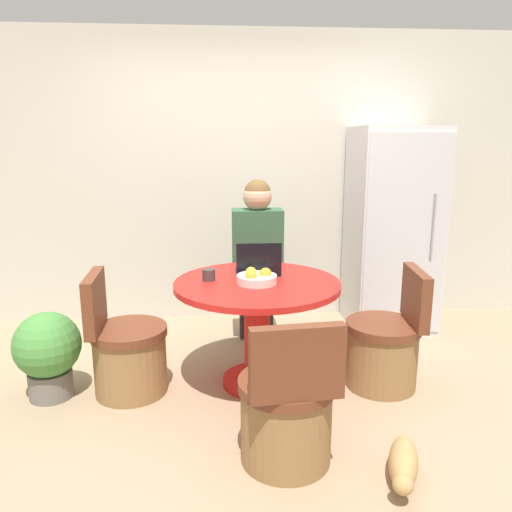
{
  "coord_description": "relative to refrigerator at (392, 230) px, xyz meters",
  "views": [
    {
      "loc": [
        -0.23,
        -2.96,
        1.65
      ],
      "look_at": [
        0.02,
        0.3,
        0.89
      ],
      "focal_mm": 35.0,
      "sensor_mm": 36.0,
      "label": 1
    }
  ],
  "objects": [
    {
      "name": "potted_plant",
      "position": [
        -2.64,
        -1.12,
        -0.56
      ],
      "size": [
        0.43,
        0.43,
        0.58
      ],
      "color": "slate",
      "rests_on": "ground_plane"
    },
    {
      "name": "chair_near_camera",
      "position": [
        -1.19,
        -1.92,
        -0.61
      ],
      "size": [
        0.5,
        0.51,
        0.82
      ],
      "rotation": [
        0.0,
        0.0,
        -3.04
      ],
      "color": "olive",
      "rests_on": "ground_plane"
    },
    {
      "name": "chair_left_side",
      "position": [
        -2.14,
        -1.1,
        -0.61
      ],
      "size": [
        0.5,
        0.5,
        0.82
      ],
      "rotation": [
        0.0,
        0.0,
        1.62
      ],
      "color": "olive",
      "rests_on": "ground_plane"
    },
    {
      "name": "dining_table",
      "position": [
        -1.27,
        -1.05,
        -0.35
      ],
      "size": [
        1.1,
        1.1,
        0.74
      ],
      "color": "red",
      "rests_on": "ground_plane"
    },
    {
      "name": "laptop",
      "position": [
        -1.25,
        -0.87,
        -0.1
      ],
      "size": [
        0.31,
        0.24,
        0.24
      ],
      "rotation": [
        0.0,
        0.0,
        3.14
      ],
      "color": "#141947",
      "rests_on": "dining_table"
    },
    {
      "name": "wall_back",
      "position": [
        -1.29,
        0.39,
        0.42
      ],
      "size": [
        7.0,
        0.06,
        2.6
      ],
      "color": "beige",
      "rests_on": "ground_plane"
    },
    {
      "name": "person_seated",
      "position": [
        -1.21,
        -0.28,
        -0.12
      ],
      "size": [
        0.4,
        0.37,
        1.35
      ],
      "rotation": [
        0.0,
        0.0,
        3.14
      ],
      "color": "#2D2D38",
      "rests_on": "ground_plane"
    },
    {
      "name": "fruit_bowl",
      "position": [
        -1.28,
        -1.09,
        -0.11
      ],
      "size": [
        0.26,
        0.26,
        0.1
      ],
      "color": "beige",
      "rests_on": "dining_table"
    },
    {
      "name": "cat",
      "position": [
        -0.63,
        -2.1,
        -0.79
      ],
      "size": [
        0.28,
        0.5,
        0.17
      ],
      "rotation": [
        0.0,
        0.0,
        4.34
      ],
      "color": "tan",
      "rests_on": "ground_plane"
    },
    {
      "name": "refrigerator",
      "position": [
        0.0,
        0.0,
        0.0
      ],
      "size": [
        0.71,
        0.7,
        1.76
      ],
      "color": "silver",
      "rests_on": "ground_plane"
    },
    {
      "name": "chair_right_side",
      "position": [
        -0.41,
        -1.14,
        -0.61
      ],
      "size": [
        0.51,
        0.5,
        0.82
      ],
      "rotation": [
        0.0,
        0.0,
        -1.67
      ],
      "color": "olive",
      "rests_on": "ground_plane"
    },
    {
      "name": "coffee_cup",
      "position": [
        -1.59,
        -1.0,
        -0.11
      ],
      "size": [
        0.09,
        0.09,
        0.08
      ],
      "color": "#383333",
      "rests_on": "dining_table"
    },
    {
      "name": "ground_plane",
      "position": [
        -1.29,
        -1.25,
        -0.88
      ],
      "size": [
        12.0,
        12.0,
        0.0
      ],
      "primitive_type": "plane",
      "color": "#9E8466"
    }
  ]
}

